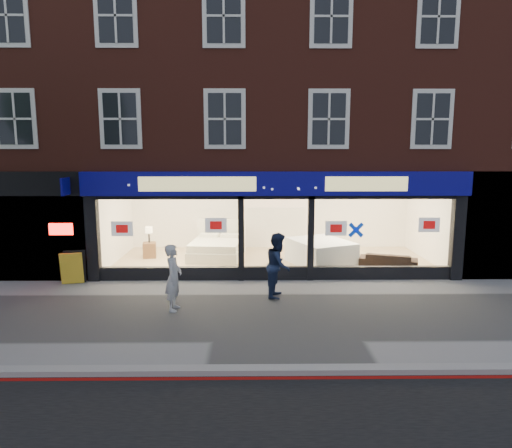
{
  "coord_description": "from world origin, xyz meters",
  "views": [
    {
      "loc": [
        -0.76,
        -10.45,
        3.89
      ],
      "look_at": [
        -0.61,
        2.5,
        1.81
      ],
      "focal_mm": 32.0,
      "sensor_mm": 36.0,
      "label": 1
    }
  ],
  "objects_px": {
    "pedestrian_grey": "(174,277)",
    "mattress_stack": "(321,252)",
    "display_bed": "(217,248)",
    "pedestrian_blue": "(278,265)",
    "sofa": "(388,261)",
    "a_board": "(73,267)"
  },
  "relations": [
    {
      "from": "pedestrian_grey",
      "to": "mattress_stack",
      "type": "bearing_deg",
      "value": -41.13
    },
    {
      "from": "mattress_stack",
      "to": "pedestrian_grey",
      "type": "relative_size",
      "value": 1.55
    },
    {
      "from": "pedestrian_grey",
      "to": "display_bed",
      "type": "bearing_deg",
      "value": -2.67
    },
    {
      "from": "mattress_stack",
      "to": "pedestrian_blue",
      "type": "xyz_separation_m",
      "value": [
        -1.62,
        -3.12,
        0.36
      ]
    },
    {
      "from": "mattress_stack",
      "to": "pedestrian_grey",
      "type": "height_order",
      "value": "pedestrian_grey"
    },
    {
      "from": "display_bed",
      "to": "sofa",
      "type": "bearing_deg",
      "value": -11.02
    },
    {
      "from": "sofa",
      "to": "mattress_stack",
      "type": "bearing_deg",
      "value": 2.04
    },
    {
      "from": "pedestrian_grey",
      "to": "pedestrian_blue",
      "type": "xyz_separation_m",
      "value": [
        2.64,
        1.03,
        0.05
      ]
    },
    {
      "from": "display_bed",
      "to": "pedestrian_grey",
      "type": "height_order",
      "value": "pedestrian_grey"
    },
    {
      "from": "sofa",
      "to": "pedestrian_grey",
      "type": "relative_size",
      "value": 1.1
    },
    {
      "from": "mattress_stack",
      "to": "pedestrian_blue",
      "type": "height_order",
      "value": "pedestrian_blue"
    },
    {
      "from": "display_bed",
      "to": "a_board",
      "type": "relative_size",
      "value": 2.42
    },
    {
      "from": "mattress_stack",
      "to": "a_board",
      "type": "bearing_deg",
      "value": -166.32
    },
    {
      "from": "a_board",
      "to": "pedestrian_blue",
      "type": "distance_m",
      "value": 6.14
    },
    {
      "from": "mattress_stack",
      "to": "a_board",
      "type": "relative_size",
      "value": 2.61
    },
    {
      "from": "display_bed",
      "to": "pedestrian_grey",
      "type": "relative_size",
      "value": 1.44
    },
    {
      "from": "sofa",
      "to": "pedestrian_blue",
      "type": "bearing_deg",
      "value": 52.87
    },
    {
      "from": "display_bed",
      "to": "pedestrian_grey",
      "type": "bearing_deg",
      "value": -91.07
    },
    {
      "from": "display_bed",
      "to": "pedestrian_blue",
      "type": "xyz_separation_m",
      "value": [
        1.97,
        -4.23,
        0.42
      ]
    },
    {
      "from": "mattress_stack",
      "to": "pedestrian_blue",
      "type": "bearing_deg",
      "value": -117.42
    },
    {
      "from": "display_bed",
      "to": "pedestrian_grey",
      "type": "distance_m",
      "value": 5.32
    },
    {
      "from": "display_bed",
      "to": "a_board",
      "type": "distance_m",
      "value": 5.0
    }
  ]
}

